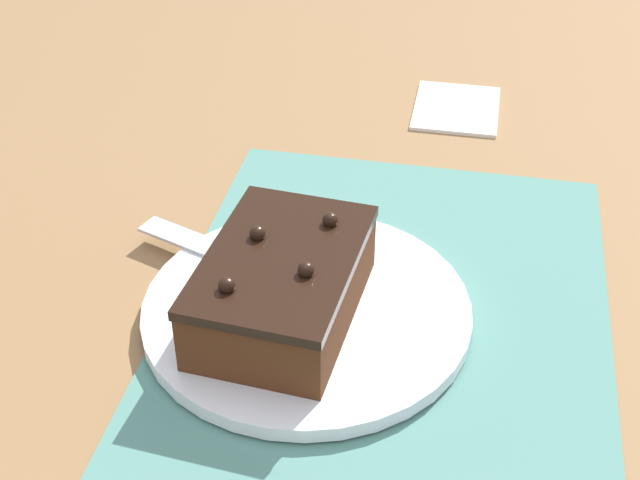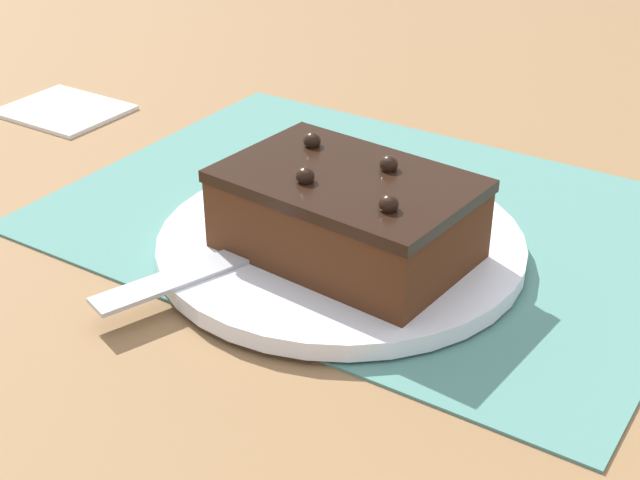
{
  "view_description": "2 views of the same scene",
  "coord_description": "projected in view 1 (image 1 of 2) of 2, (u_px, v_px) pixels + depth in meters",
  "views": [
    {
      "loc": [
        0.52,
        0.05,
        0.46
      ],
      "look_at": [
        -0.02,
        -0.06,
        0.05
      ],
      "focal_mm": 50.0,
      "sensor_mm": 36.0,
      "label": 1
    },
    {
      "loc": [
        0.29,
        -0.52,
        0.31
      ],
      "look_at": [
        0.01,
        -0.08,
        0.02
      ],
      "focal_mm": 50.0,
      "sensor_mm": 36.0,
      "label": 2
    }
  ],
  "objects": [
    {
      "name": "cake_plate",
      "position": [
        307.0,
        311.0,
        0.68
      ],
      "size": [
        0.25,
        0.25,
        0.01
      ],
      "color": "white",
      "rests_on": "placemat_woven"
    },
    {
      "name": "placemat_woven",
      "position": [
        386.0,
        319.0,
        0.69
      ],
      "size": [
        0.46,
        0.34,
        0.0
      ],
      "primitive_type": "cube",
      "color": "slate",
      "rests_on": "ground_plane"
    },
    {
      "name": "folded_napkin",
      "position": [
        456.0,
        107.0,
        0.96
      ],
      "size": [
        0.11,
        0.09,
        0.01
      ],
      "primitive_type": "cube",
      "color": "white",
      "rests_on": "ground_plane"
    },
    {
      "name": "ground_plane",
      "position": [
        386.0,
        321.0,
        0.69
      ],
      "size": [
        3.0,
        3.0,
        0.0
      ],
      "primitive_type": "plane",
      "color": "olive"
    },
    {
      "name": "serving_knife",
      "position": [
        277.0,
        271.0,
        0.71
      ],
      "size": [
        0.09,
        0.2,
        0.01
      ],
      "rotation": [
        0.0,
        0.0,
        2.79
      ],
      "color": "slate",
      "rests_on": "cake_plate"
    },
    {
      "name": "chocolate_cake",
      "position": [
        282.0,
        285.0,
        0.66
      ],
      "size": [
        0.17,
        0.12,
        0.07
      ],
      "rotation": [
        0.0,
        0.0,
        -0.09
      ],
      "color": "#472614",
      "rests_on": "cake_plate"
    }
  ]
}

